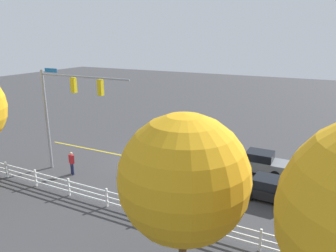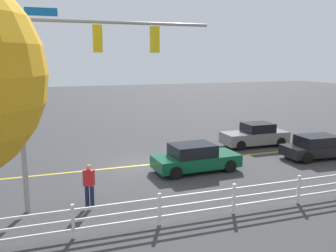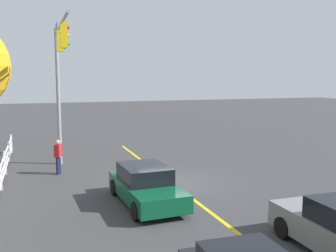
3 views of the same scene
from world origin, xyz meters
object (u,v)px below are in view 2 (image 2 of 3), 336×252
object	(u,v)px
car_1	(195,158)
car_0	(319,147)
car_2	(255,135)
pedestrian	(89,183)

from	to	relation	value
car_1	car_0	bearing A→B (deg)	-2.85
car_1	car_2	world-z (taller)	car_2
car_0	pedestrian	world-z (taller)	pedestrian
car_0	pedestrian	distance (m)	13.72
pedestrian	car_1	bearing A→B (deg)	-38.37
car_0	car_2	size ratio (longest dim) A/B	1.02
car_0	car_1	bearing A→B (deg)	-178.73
car_1	car_2	xyz separation A→B (m)	(-5.91, -3.71, 0.03)
car_0	car_1	size ratio (longest dim) A/B	0.99
car_0	car_1	xyz separation A→B (m)	(7.76, -0.07, 0.03)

